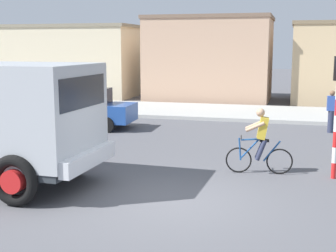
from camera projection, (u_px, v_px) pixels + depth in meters
The scene contains 7 objects.
ground_plane at pixel (170, 201), 10.23m from camera, with size 120.00×120.00×0.00m, color #56565B.
sidewalk_far at pixel (240, 112), 23.12m from camera, with size 80.00×5.00×0.16m, color #ADADA8.
cyclist at pixel (260, 141), 12.30m from camera, with size 1.72×0.52×1.72m.
car_red_near at pixel (84, 108), 19.22m from camera, with size 4.07×2.01×1.60m.
pedestrian_near_kerb at pixel (331, 111), 18.12m from camera, with size 0.34×0.22×1.62m.
building_corner_left at pixel (68, 60), 32.55m from camera, with size 10.43×6.62×4.60m.
building_mid_block at pixel (210, 59), 28.70m from camera, with size 7.27×5.51×5.00m.
Camera 1 is at (2.49, -9.49, 3.31)m, focal length 50.83 mm.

